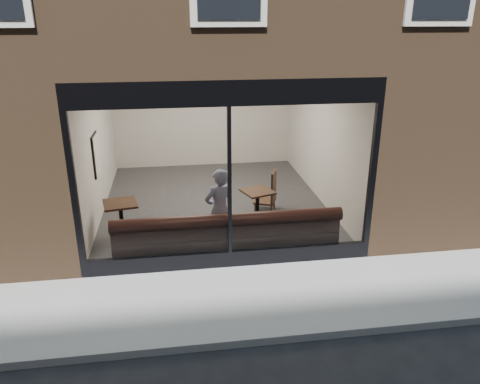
{
  "coord_description": "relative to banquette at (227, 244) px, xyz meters",
  "views": [
    {
      "loc": [
        -0.87,
        -5.08,
        4.11
      ],
      "look_at": [
        0.23,
        2.4,
        1.24
      ],
      "focal_mm": 35.0,
      "sensor_mm": 36.0,
      "label": 1
    }
  ],
  "objects": [
    {
      "name": "cafe_table_right",
      "position": [
        0.78,
        1.24,
        0.52
      ],
      "size": [
        0.74,
        0.74,
        0.04
      ],
      "primitive_type": "cube",
      "rotation": [
        0.0,
        0.0,
        0.35
      ],
      "color": "black",
      "rests_on": "cafe_floor"
    },
    {
      "name": "storefront_mullion",
      "position": [
        0.0,
        -0.4,
        1.32
      ],
      "size": [
        0.06,
        0.1,
        2.5
      ],
      "primitive_type": "cube",
      "color": "black",
      "rests_on": "storefront_kick"
    },
    {
      "name": "kerb_near",
      "position": [
        0.0,
        -2.5,
        -0.17
      ],
      "size": [
        40.0,
        0.1,
        0.12
      ],
      "primitive_type": "cube",
      "color": "gray",
      "rests_on": "ground"
    },
    {
      "name": "wall_poster",
      "position": [
        -2.45,
        2.08,
        1.19
      ],
      "size": [
        0.02,
        0.61,
        0.81
      ],
      "primitive_type": "cube",
      "color": "white",
      "rests_on": "cafe_wall_left"
    },
    {
      "name": "cafe_floor",
      "position": [
        0.0,
        2.55,
        -0.21
      ],
      "size": [
        6.0,
        6.0,
        0.0
      ],
      "primitive_type": "plane",
      "color": "#2D2D30",
      "rests_on": "ground"
    },
    {
      "name": "host_building_pier_right",
      "position": [
        3.75,
        5.55,
        1.38
      ],
      "size": [
        2.5,
        12.0,
        3.2
      ],
      "primitive_type": "cube",
      "color": "brown",
      "rests_on": "ground"
    },
    {
      "name": "banquette",
      "position": [
        0.0,
        0.0,
        0.0
      ],
      "size": [
        4.0,
        0.55,
        0.45
      ],
      "primitive_type": "cube",
      "color": "black",
      "rests_on": "cafe_floor"
    },
    {
      "name": "cafe_wall_back",
      "position": [
        0.0,
        5.54,
        1.37
      ],
      "size": [
        5.0,
        0.0,
        5.0
      ],
      "primitive_type": "plane",
      "rotation": [
        1.57,
        0.0,
        0.0
      ],
      "color": "silver",
      "rests_on": "ground"
    },
    {
      "name": "sidewalk_near",
      "position": [
        0.0,
        -1.45,
        -0.22
      ],
      "size": [
        40.0,
        2.0,
        0.01
      ],
      "primitive_type": "cube",
      "color": "gray",
      "rests_on": "ground"
    },
    {
      "name": "cafe_chair_right",
      "position": [
        1.08,
        1.94,
        0.01
      ],
      "size": [
        0.58,
        0.58,
        0.04
      ],
      "primitive_type": "cube",
      "rotation": [
        0.0,
        0.0,
        2.74
      ],
      "color": "black",
      "rests_on": "cafe_floor"
    },
    {
      "name": "cafe_wall_left",
      "position": [
        -2.49,
        2.55,
        1.37
      ],
      "size": [
        0.0,
        6.0,
        6.0
      ],
      "primitive_type": "plane",
      "rotation": [
        1.57,
        0.0,
        1.57
      ],
      "color": "silver",
      "rests_on": "ground"
    },
    {
      "name": "cafe_wall_right",
      "position": [
        2.49,
        2.55,
        1.37
      ],
      "size": [
        0.0,
        6.0,
        6.0
      ],
      "primitive_type": "plane",
      "rotation": [
        1.57,
        0.0,
        -1.57
      ],
      "color": "silver",
      "rests_on": "ground"
    },
    {
      "name": "storefront_header",
      "position": [
        0.0,
        -0.4,
        2.77
      ],
      "size": [
        5.0,
        0.1,
        0.4
      ],
      "primitive_type": "cube",
      "color": "black",
      "rests_on": "host_building_upper"
    },
    {
      "name": "storefront_glass",
      "position": [
        0.0,
        -0.43,
        1.33
      ],
      "size": [
        4.8,
        0.0,
        4.8
      ],
      "primitive_type": "plane",
      "rotation": [
        1.57,
        0.0,
        0.0
      ],
      "color": "white",
      "rests_on": "storefront_kick"
    },
    {
      "name": "cafe_ceiling",
      "position": [
        0.0,
        2.55,
        2.97
      ],
      "size": [
        6.0,
        6.0,
        0.0
      ],
      "primitive_type": "plane",
      "rotation": [
        3.14,
        0.0,
        0.0
      ],
      "color": "white",
      "rests_on": "host_building_upper"
    },
    {
      "name": "person",
      "position": [
        -0.1,
        0.26,
        0.56
      ],
      "size": [
        0.67,
        0.55,
        1.58
      ],
      "primitive_type": "imported",
      "rotation": [
        0.0,
        0.0,
        3.48
      ],
      "color": "#8C96BB",
      "rests_on": "cafe_floor"
    },
    {
      "name": "storefront_kick",
      "position": [
        0.0,
        -0.4,
        -0.08
      ],
      "size": [
        5.0,
        0.1,
        0.3
      ],
      "primitive_type": "cube",
      "color": "black",
      "rests_on": "ground"
    },
    {
      "name": "ground",
      "position": [
        0.0,
        -2.45,
        -0.23
      ],
      "size": [
        120.0,
        120.0,
        0.0
      ],
      "primitive_type": "plane",
      "color": "black",
      "rests_on": "ground"
    },
    {
      "name": "cafe_table_left",
      "position": [
        -1.94,
        0.98,
        0.52
      ],
      "size": [
        0.72,
        0.72,
        0.04
      ],
      "primitive_type": "cube",
      "rotation": [
        0.0,
        0.0,
        0.19
      ],
      "color": "black",
      "rests_on": "cafe_floor"
    },
    {
      "name": "host_building_pier_left",
      "position": [
        -3.75,
        5.55,
        1.38
      ],
      "size": [
        2.5,
        12.0,
        3.2
      ],
      "primitive_type": "cube",
      "color": "brown",
      "rests_on": "ground"
    },
    {
      "name": "host_building_backfill",
      "position": [
        0.0,
        8.55,
        1.38
      ],
      "size": [
        5.0,
        6.0,
        3.2
      ],
      "primitive_type": "cube",
      "color": "brown",
      "rests_on": "ground"
    }
  ]
}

